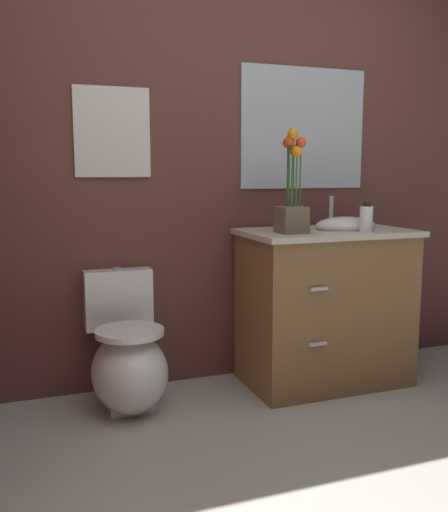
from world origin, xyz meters
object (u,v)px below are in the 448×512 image
object	(u,v)px
flower_vase	(292,198)
soap_bottle	(366,218)
wall_poster	(112,132)
wall_mirror	(304,128)
vanity_cabinet	(325,305)
toilet	(128,361)

from	to	relation	value
flower_vase	soap_bottle	size ratio (longest dim) A/B	3.36
wall_poster	flower_vase	bearing A→B (deg)	-24.03
flower_vase	wall_mirror	bearing A→B (deg)	55.28
wall_mirror	vanity_cabinet	bearing A→B (deg)	-89.48
flower_vase	soap_bottle	distance (m)	0.43
vanity_cabinet	soap_bottle	bearing A→B (deg)	-50.97
toilet	soap_bottle	distance (m)	1.46
flower_vase	toilet	bearing A→B (deg)	172.34
vanity_cabinet	wall_mirror	bearing A→B (deg)	90.52
toilet	soap_bottle	world-z (taller)	soap_bottle
flower_vase	wall_poster	size ratio (longest dim) A/B	1.16
flower_vase	wall_poster	world-z (taller)	wall_poster
flower_vase	wall_mirror	distance (m)	0.61
toilet	wall_poster	xyz separation A→B (m)	(0.00, 0.27, 1.16)
vanity_cabinet	wall_poster	world-z (taller)	wall_poster
soap_bottle	wall_mirror	xyz separation A→B (m)	(-0.14, 0.46, 0.50)
wall_poster	wall_mirror	size ratio (longest dim) A/B	0.58
vanity_cabinet	flower_vase	distance (m)	0.67
flower_vase	wall_poster	xyz separation A→B (m)	(-0.86, 0.38, 0.34)
wall_mirror	flower_vase	bearing A→B (deg)	-124.72
vanity_cabinet	wall_poster	size ratio (longest dim) A/B	2.27
toilet	soap_bottle	bearing A→B (deg)	-8.75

